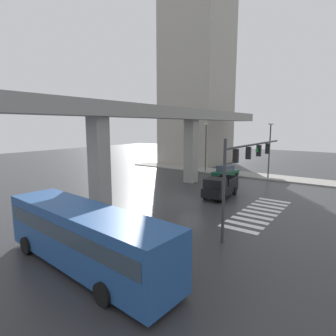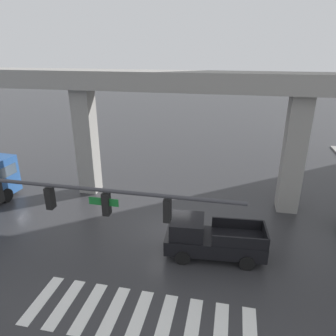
{
  "view_description": "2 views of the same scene",
  "coord_description": "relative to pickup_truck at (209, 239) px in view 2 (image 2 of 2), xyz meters",
  "views": [
    {
      "loc": [
        -21.46,
        -13.01,
        6.95
      ],
      "look_at": [
        -0.81,
        2.04,
        2.96
      ],
      "focal_mm": 29.32,
      "sensor_mm": 36.0,
      "label": 1
    },
    {
      "loc": [
        3.14,
        -15.54,
        10.23
      ],
      "look_at": [
        -0.43,
        1.3,
        3.51
      ],
      "focal_mm": 33.13,
      "sensor_mm": 36.0,
      "label": 2
    }
  ],
  "objects": [
    {
      "name": "pickup_truck",
      "position": [
        0.0,
        0.0,
        0.0
      ],
      "size": [
        5.23,
        2.37,
        2.08
      ],
      "color": "black",
      "rests_on": "ground"
    },
    {
      "name": "ground_plane",
      "position": [
        -2.4,
        1.8,
        -0.99
      ],
      "size": [
        120.0,
        120.0,
        0.0
      ],
      "primitive_type": "plane",
      "color": "#2D2D30"
    },
    {
      "name": "crosswalk_stripes",
      "position": [
        -2.4,
        -4.65,
        -0.98
      ],
      "size": [
        9.35,
        2.8,
        0.01
      ],
      "color": "silver",
      "rests_on": "ground"
    },
    {
      "name": "traffic_signal_mast",
      "position": [
        -5.73,
        -4.69,
        3.68
      ],
      "size": [
        10.89,
        0.32,
        6.2
      ],
      "color": "#38383D",
      "rests_on": "ground"
    },
    {
      "name": "elevated_overpass",
      "position": [
        -2.4,
        6.12,
        6.57
      ],
      "size": [
        50.19,
        2.33,
        8.84
      ],
      "color": "gray",
      "rests_on": "ground"
    }
  ]
}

